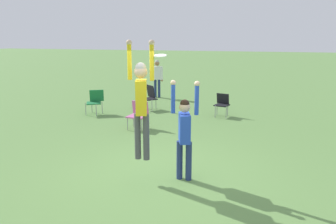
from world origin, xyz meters
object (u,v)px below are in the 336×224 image
(person_jumping, at_px, (141,97))
(camping_chair_1, at_px, (150,96))
(person_spectator_near, at_px, (157,75))
(frisbee, at_px, (160,56))
(camping_chair_3, at_px, (139,113))
(camping_chair_0, at_px, (95,100))
(person_defending, at_px, (184,129))
(camping_chair_4, at_px, (222,103))

(person_jumping, bearing_deg, camping_chair_1, -0.88)
(person_jumping, relative_size, person_spectator_near, 1.31)
(frisbee, relative_size, camping_chair_3, 0.29)
(camping_chair_3, bearing_deg, person_spectator_near, -71.65)
(camping_chair_0, relative_size, camping_chair_1, 0.93)
(camping_chair_1, xyz_separation_m, person_spectator_near, (-0.60, 2.55, 0.50))
(frisbee, height_order, person_spectator_near, frisbee)
(person_jumping, relative_size, camping_chair_1, 2.43)
(camping_chair_0, distance_m, person_spectator_near, 4.02)
(person_defending, height_order, person_spectator_near, person_defending)
(frisbee, xyz_separation_m, camping_chair_3, (-1.88, 3.39, -1.94))
(person_jumping, xyz_separation_m, person_defending, (0.76, 0.29, -0.62))
(camping_chair_3, bearing_deg, person_jumping, 118.76)
(camping_chair_1, distance_m, camping_chair_4, 2.84)
(camping_chair_3, distance_m, camping_chair_4, 3.21)
(frisbee, distance_m, camping_chair_4, 6.07)
(person_defending, height_order, frisbee, frisbee)
(camping_chair_4, bearing_deg, camping_chair_3, 61.02)
(camping_chair_1, relative_size, camping_chair_4, 1.17)
(camping_chair_0, bearing_deg, person_jumping, 99.05)
(person_spectator_near, bearing_deg, frisbee, -90.35)
(camping_chair_1, xyz_separation_m, camping_chair_3, (0.64, -2.60, -0.06))
(camping_chair_1, height_order, person_spectator_near, person_spectator_near)
(person_jumping, height_order, camping_chair_1, person_jumping)
(camping_chair_0, relative_size, camping_chair_3, 1.05)
(person_spectator_near, bearing_deg, camping_chair_4, -59.62)
(frisbee, distance_m, camping_chair_1, 6.76)
(frisbee, xyz_separation_m, person_spectator_near, (-3.11, 8.54, -1.38))
(person_jumping, xyz_separation_m, camping_chair_3, (-1.53, 3.46, -1.17))
(frisbee, distance_m, person_spectator_near, 9.19)
(camping_chair_1, distance_m, person_spectator_near, 2.66)
(camping_chair_1, height_order, camping_chair_3, camping_chair_1)
(camping_chair_0, bearing_deg, person_spectator_near, -134.21)
(person_spectator_near, bearing_deg, camping_chair_0, -125.12)
(person_defending, bearing_deg, camping_chair_1, -173.67)
(person_jumping, bearing_deg, person_spectator_near, -2.76)
(frisbee, bearing_deg, person_spectator_near, 110.03)
(camping_chair_0, height_order, person_spectator_near, person_spectator_near)
(camping_chair_4, bearing_deg, frisbee, 100.94)
(person_defending, bearing_deg, camping_chair_3, -164.73)
(camping_chair_1, relative_size, camping_chair_3, 1.12)
(frisbee, relative_size, camping_chair_4, 0.30)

